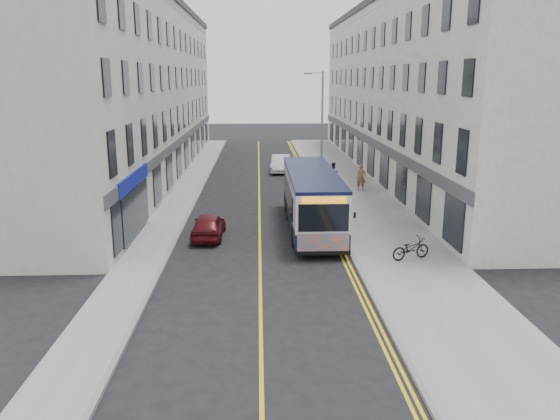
{
  "coord_description": "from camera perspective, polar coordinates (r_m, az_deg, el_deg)",
  "views": [
    {
      "loc": [
        -0.02,
        -22.69,
        7.63
      ],
      "look_at": [
        0.96,
        1.97,
        1.6
      ],
      "focal_mm": 35.0,
      "sensor_mm": 36.0,
      "label": 1
    }
  ],
  "objects": [
    {
      "name": "kerb_east",
      "position": [
        35.73,
        4.25,
        1.47
      ],
      "size": [
        0.18,
        64.0,
        0.13
      ],
      "primitive_type": "cube",
      "color": "slate",
      "rests_on": "ground"
    },
    {
      "name": "city_bus",
      "position": [
        27.84,
        3.32,
        1.3
      ],
      "size": [
        2.43,
        10.38,
        3.01
      ],
      "color": "black",
      "rests_on": "ground"
    },
    {
      "name": "pedestrian_far",
      "position": [
        39.45,
        5.64,
        3.85
      ],
      "size": [
        0.96,
        0.93,
        1.57
      ],
      "primitive_type": "imported",
      "rotation": [
        0.0,
        0.0,
        0.64
      ],
      "color": "black",
      "rests_on": "pavement_east"
    },
    {
      "name": "car_white",
      "position": [
        45.09,
        0.07,
        4.87
      ],
      "size": [
        1.83,
        4.28,
        1.37
      ],
      "primitive_type": "imported",
      "rotation": [
        0.0,
        0.0,
        -0.09
      ],
      "color": "silver",
      "rests_on": "ground"
    },
    {
      "name": "ground",
      "position": [
        23.94,
        -2.11,
        -4.87
      ],
      "size": [
        140.0,
        140.0,
        0.0
      ],
      "primitive_type": "plane",
      "color": "black",
      "rests_on": "ground"
    },
    {
      "name": "terrace_east",
      "position": [
        45.2,
        12.78,
        11.97
      ],
      "size": [
        6.0,
        46.0,
        13.0
      ],
      "primitive_type": "cube",
      "color": "white",
      "rests_on": "ground"
    },
    {
      "name": "pedestrian_near",
      "position": [
        37.34,
        8.48,
        3.34
      ],
      "size": [
        0.68,
        0.48,
        1.75
      ],
      "primitive_type": "imported",
      "rotation": [
        0.0,
        0.0,
        -0.1
      ],
      "color": "brown",
      "rests_on": "pavement_east"
    },
    {
      "name": "pavement_east",
      "position": [
        36.05,
        7.8,
        1.48
      ],
      "size": [
        4.5,
        64.0,
        0.12
      ],
      "primitive_type": "cube",
      "color": "gray",
      "rests_on": "ground"
    },
    {
      "name": "road_dbl_yellow_inner",
      "position": [
        35.7,
        3.53,
        1.37
      ],
      "size": [
        0.1,
        64.0,
        0.01
      ],
      "primitive_type": "cube",
      "color": "gold",
      "rests_on": "ground"
    },
    {
      "name": "bicycle",
      "position": [
        23.72,
        13.5,
        -3.94
      ],
      "size": [
        1.88,
        1.19,
        0.93
      ],
      "primitive_type": "imported",
      "rotation": [
        0.0,
        0.0,
        1.92
      ],
      "color": "black",
      "rests_on": "pavement_east"
    },
    {
      "name": "pavement_west",
      "position": [
        35.85,
        -10.2,
        1.32
      ],
      "size": [
        2.0,
        64.0,
        0.12
      ],
      "primitive_type": "cube",
      "color": "gray",
      "rests_on": "ground"
    },
    {
      "name": "road_dbl_yellow_outer",
      "position": [
        35.72,
        3.85,
        1.37
      ],
      "size": [
        0.1,
        64.0,
        0.01
      ],
      "primitive_type": "cube",
      "color": "gold",
      "rests_on": "ground"
    },
    {
      "name": "terrace_west",
      "position": [
        44.62,
        -14.19,
        11.87
      ],
      "size": [
        6.0,
        46.0,
        13.0
      ],
      "primitive_type": "cube",
      "color": "silver",
      "rests_on": "ground"
    },
    {
      "name": "streetlamp",
      "position": [
        37.07,
        4.28,
        8.67
      ],
      "size": [
        1.32,
        0.18,
        8.0
      ],
      "color": "#96999E",
      "rests_on": "ground"
    },
    {
      "name": "kerb_west",
      "position": [
        35.73,
        -8.61,
        1.35
      ],
      "size": [
        0.18,
        64.0,
        0.13
      ],
      "primitive_type": "cube",
      "color": "slate",
      "rests_on": "ground"
    },
    {
      "name": "road_centre_line",
      "position": [
        35.52,
        -2.18,
        1.32
      ],
      "size": [
        0.12,
        64.0,
        0.01
      ],
      "primitive_type": "cube",
      "color": "gold",
      "rests_on": "ground"
    },
    {
      "name": "car_maroon",
      "position": [
        26.7,
        -7.48,
        -1.62
      ],
      "size": [
        1.57,
        3.65,
        1.23
      ],
      "primitive_type": "imported",
      "rotation": [
        0.0,
        0.0,
        3.11
      ],
      "color": "#4F0D12",
      "rests_on": "ground"
    }
  ]
}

